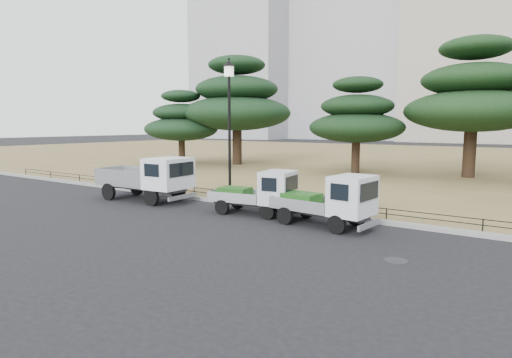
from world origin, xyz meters
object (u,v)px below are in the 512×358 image
Objects in this scene: truck_kei_front at (259,193)px; street_lamp at (229,107)px; truck_kei_rear at (329,201)px; tarp_pile at (138,181)px; truck_large at (148,177)px.

truck_kei_front is 0.57× the size of street_lamp.
truck_kei_front is 4.39m from street_lamp.
truck_kei_rear is 11.77m from tarp_pile.
truck_kei_rear is at bearing -8.49° from tarp_pile.
street_lamp is at bearing 168.90° from truck_kei_rear.
street_lamp is (-2.47, 1.37, 3.36)m from truck_kei_front.
truck_large is 1.31× the size of truck_kei_rear.
truck_kei_front is at bearing -28.98° from street_lamp.
truck_large is 1.37× the size of truck_kei_front.
truck_kei_rear reaches higher than tarp_pile.
truck_large is 4.87m from street_lamp.
truck_kei_front is 3.09m from truck_kei_rear.
street_lamp is (3.35, 1.69, 3.11)m from truck_large.
street_lamp is at bearing -0.42° from tarp_pile.
tarp_pile is at bearing 144.89° from truck_large.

